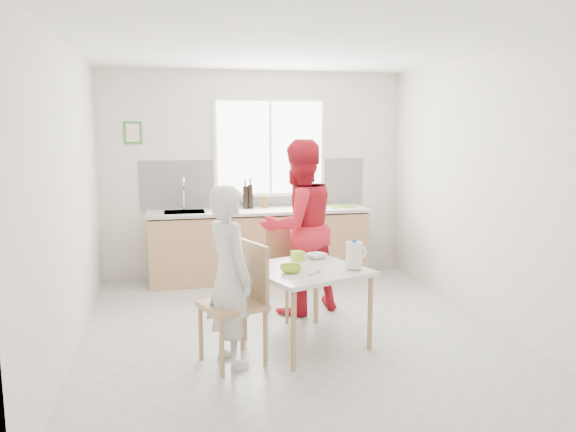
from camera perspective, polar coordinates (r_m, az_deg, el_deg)
The scene contains 21 objects.
ground at distance 5.61m, azimuth 0.48°, elevation -11.51°, with size 4.50×4.50×0.00m, color #B7B7B2.
room_shell at distance 5.26m, azimuth 0.50°, elevation 5.51°, with size 4.50×4.50×4.50m.
window at distance 7.48m, azimuth -1.84°, elevation 6.95°, with size 1.50×0.06×1.30m.
backsplash at distance 7.49m, azimuth -3.34°, elevation 3.30°, with size 3.00×0.02×0.65m, color white.
picture_frame at distance 7.36m, azimuth -15.50°, elevation 8.16°, with size 0.22×0.03×0.28m.
kitchen_counter at distance 7.33m, azimuth -2.96°, elevation -3.21°, with size 2.84×0.64×1.37m.
dining_table at distance 5.07m, azimuth 1.85°, elevation -6.11°, with size 1.20×1.20×0.72m.
chair_left at distance 4.76m, azimuth -4.88°, elevation -8.24°, with size 0.60×0.60×1.01m.
chair_far at distance 5.95m, azimuth 0.04°, elevation -5.05°, with size 0.56×0.56×0.95m.
person_white at distance 4.66m, azimuth -5.96°, elevation -6.11°, with size 0.55×0.36×1.51m, color silver.
person_red at distance 5.93m, azimuth 1.09°, elevation -1.13°, with size 0.90×0.70×1.84m, color red.
bowl_green at distance 4.90m, azimuth 0.27°, elevation -5.39°, with size 0.20×0.20×0.06m, color #95BA2A.
bowl_white at distance 5.42m, azimuth 2.93°, elevation -4.08°, with size 0.19×0.19×0.05m, color white.
milk_jug at distance 5.00m, azimuth 6.76°, elevation -3.91°, with size 0.20×0.14×0.25m.
green_box at distance 5.32m, azimuth 1.00°, elevation -4.07°, with size 0.10×0.10×0.09m, color #A1D832.
spoon at distance 4.83m, azimuth 2.58°, elevation -5.84°, with size 0.01×0.01×0.16m, color #A5A5AA.
cutting_board at distance 7.50m, azimuth 5.51°, elevation 0.98°, with size 0.35×0.25×0.01m, color #75B429.
wine_bottle_a at distance 7.32m, azimuth -3.84°, elevation 2.02°, with size 0.07×0.07×0.32m, color black.
wine_bottle_b at distance 7.30m, azimuth -4.36°, elevation 1.92°, with size 0.07×0.07×0.30m, color black.
jar_amber at distance 7.34m, azimuth -2.35°, elevation 1.42°, with size 0.06×0.06×0.16m, color brown.
soap_bottle at distance 7.28m, azimuth -6.95°, elevation 1.50°, with size 0.09×0.10×0.21m, color #999999.
Camera 1 is at (-1.17, -5.12, 1.96)m, focal length 35.00 mm.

